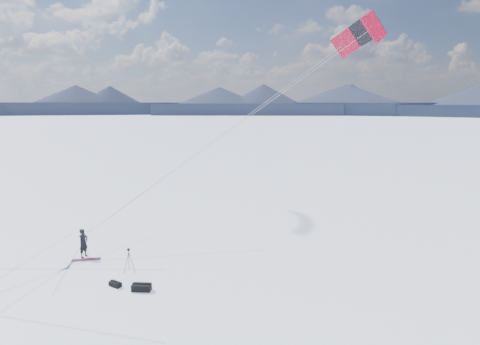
% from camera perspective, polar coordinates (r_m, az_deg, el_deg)
% --- Properties ---
extents(ground, '(1800.00, 1800.00, 0.00)m').
position_cam_1_polar(ground, '(21.88, -21.21, -14.14)').
color(ground, white).
extents(horizon_hills, '(704.00, 704.42, 10.81)m').
position_cam_1_polar(horizon_hills, '(20.46, -22.04, -1.65)').
color(horizon_hills, black).
rests_on(horizon_hills, ground).
extents(snow_tracks, '(17.62, 10.25, 0.01)m').
position_cam_1_polar(snow_tracks, '(21.71, -20.45, -14.26)').
color(snow_tracks, '#A2ADD1').
rests_on(snow_tracks, ground).
extents(snowkiter, '(0.48, 0.66, 1.66)m').
position_cam_1_polar(snowkiter, '(24.96, -21.25, -11.13)').
color(snowkiter, black).
rests_on(snowkiter, ground).
extents(snowboard, '(1.55, 0.86, 0.04)m').
position_cam_1_polar(snowboard, '(24.49, -21.01, -11.47)').
color(snowboard, maroon).
rests_on(snowboard, ground).
extents(tripod, '(0.53, 0.60, 1.28)m').
position_cam_1_polar(tripod, '(21.85, -15.52, -11.51)').
color(tripod, black).
rests_on(tripod, ground).
extents(gear_bag_a, '(0.93, 0.54, 0.39)m').
position_cam_1_polar(gear_bag_a, '(19.96, -13.84, -15.56)').
color(gear_bag_a, black).
rests_on(gear_bag_a, ground).
extents(gear_bag_b, '(0.69, 0.51, 0.28)m').
position_cam_1_polar(gear_bag_b, '(20.72, -17.32, -14.91)').
color(gear_bag_b, black).
rests_on(gear_bag_b, ground).
extents(power_kite, '(16.31, 6.18, 12.01)m').
position_cam_1_polar(power_kite, '(22.83, 17.11, 18.52)').
color(power_kite, '#B40D2A').
rests_on(power_kite, ground).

